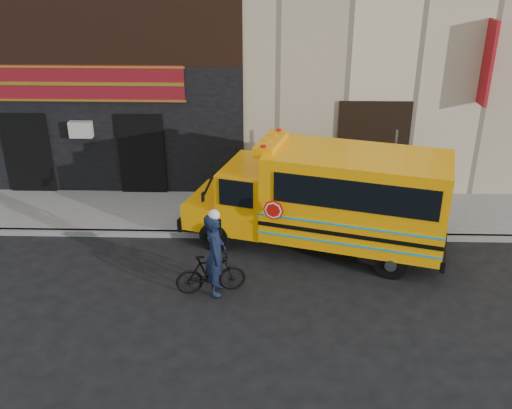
{
  "coord_description": "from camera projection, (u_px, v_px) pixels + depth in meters",
  "views": [
    {
      "loc": [
        0.87,
        -11.43,
        7.48
      ],
      "look_at": [
        0.49,
        1.85,
        1.36
      ],
      "focal_mm": 40.0,
      "sensor_mm": 36.0,
      "label": 1
    }
  ],
  "objects": [
    {
      "name": "sidewalk",
      "position": [
        242.0,
        212.0,
        17.22
      ],
      "size": [
        40.0,
        3.0,
        0.15
      ],
      "primitive_type": "cube",
      "color": "#65635E",
      "rests_on": "ground"
    },
    {
      "name": "sign_pole",
      "position": [
        392.0,
        179.0,
        15.36
      ],
      "size": [
        0.11,
        0.26,
        3.04
      ],
      "color": "#414945",
      "rests_on": "ground"
    },
    {
      "name": "bicycle",
      "position": [
        211.0,
        274.0,
        13.22
      ],
      "size": [
        1.7,
        0.78,
        0.98
      ],
      "primitive_type": "imported",
      "rotation": [
        0.0,
        0.0,
        1.77
      ],
      "color": "black",
      "rests_on": "ground"
    },
    {
      "name": "school_bus",
      "position": [
        329.0,
        197.0,
        14.69
      ],
      "size": [
        7.22,
        3.96,
        2.92
      ],
      "color": "black",
      "rests_on": "ground"
    },
    {
      "name": "curb",
      "position": [
        239.0,
        235.0,
        15.86
      ],
      "size": [
        40.0,
        0.2,
        0.15
      ],
      "primitive_type": "cube",
      "color": "gray",
      "rests_on": "ground"
    },
    {
      "name": "ground",
      "position": [
        233.0,
        289.0,
        13.53
      ],
      "size": [
        120.0,
        120.0,
        0.0
      ],
      "primitive_type": "plane",
      "color": "black",
      "rests_on": "ground"
    },
    {
      "name": "cyclist",
      "position": [
        215.0,
        256.0,
        12.94
      ],
      "size": [
        0.5,
        0.74,
        2.0
      ],
      "primitive_type": "imported",
      "rotation": [
        0.0,
        0.0,
        1.6
      ],
      "color": "black",
      "rests_on": "ground"
    }
  ]
}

